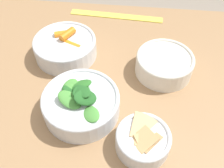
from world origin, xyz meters
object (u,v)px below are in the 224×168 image
object	(u,v)px
bowl_greens	(81,102)
ruler	(116,16)
bowl_beans_hotdog	(164,64)
bowl_cookies	(143,140)
bowl_carrots	(65,47)

from	to	relation	value
bowl_greens	ruler	size ratio (longest dim) A/B	0.57
bowl_beans_hotdog	ruler	size ratio (longest dim) A/B	0.48
bowl_greens	ruler	distance (m)	0.40
bowl_cookies	bowl_greens	bearing A→B (deg)	152.38
bowl_greens	bowl_beans_hotdog	distance (m)	0.25
bowl_carrots	ruler	distance (m)	0.24
bowl_carrots	bowl_greens	size ratio (longest dim) A/B	0.98
bowl_greens	ruler	xyz separation A→B (m)	(0.04, 0.40, -0.03)
bowl_carrots	bowl_beans_hotdog	distance (m)	0.28
bowl_greens	bowl_beans_hotdog	xyz separation A→B (m)	(0.19, 0.15, -0.01)
bowl_beans_hotdog	bowl_cookies	distance (m)	0.23
bowl_greens	bowl_cookies	size ratio (longest dim) A/B	1.55
bowl_carrots	bowl_cookies	distance (m)	0.35
bowl_greens	bowl_beans_hotdog	world-z (taller)	bowl_greens
bowl_greens	ruler	bearing A→B (deg)	83.84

